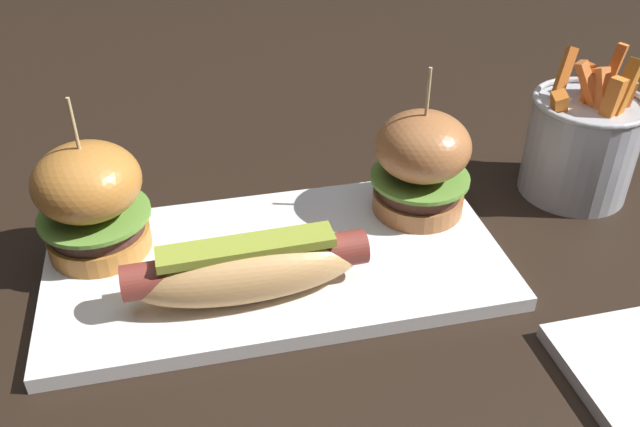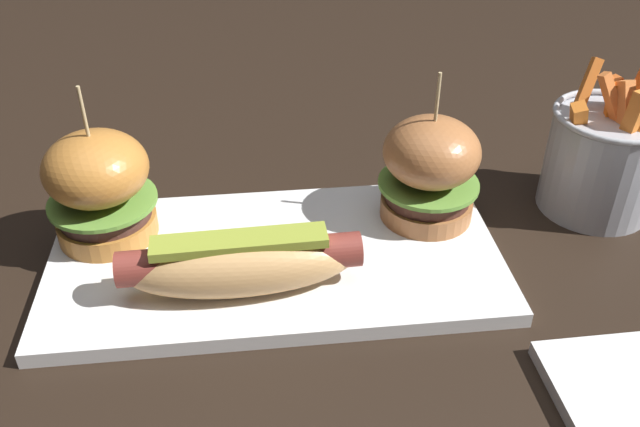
% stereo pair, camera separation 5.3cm
% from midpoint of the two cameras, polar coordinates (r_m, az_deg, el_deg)
% --- Properties ---
extents(ground_plane, '(3.00, 3.00, 0.00)m').
position_cam_midpoint_polar(ground_plane, '(0.61, -1.24, -4.47)').
color(ground_plane, black).
extents(platter_main, '(0.40, 0.20, 0.01)m').
position_cam_midpoint_polar(platter_main, '(0.61, -1.25, -3.96)').
color(platter_main, white).
rests_on(platter_main, ground).
extents(hot_dog, '(0.20, 0.06, 0.05)m').
position_cam_midpoint_polar(hot_dog, '(0.55, -3.92, -4.22)').
color(hot_dog, tan).
rests_on(hot_dog, platter_main).
extents(slider_left, '(0.10, 0.10, 0.15)m').
position_cam_midpoint_polar(slider_left, '(0.62, -15.75, 2.16)').
color(slider_left, '#BE7832').
rests_on(slider_left, platter_main).
extents(slider_right, '(0.09, 0.09, 0.15)m').
position_cam_midpoint_polar(slider_right, '(0.64, 11.59, 3.62)').
color(slider_right, '#AA693B').
rests_on(slider_right, platter_main).
extents(fries_bucket, '(0.11, 0.11, 0.15)m').
position_cam_midpoint_polar(fries_bucket, '(0.73, 24.67, 4.19)').
color(fries_bucket, '#A8AAB2').
rests_on(fries_bucket, ground).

